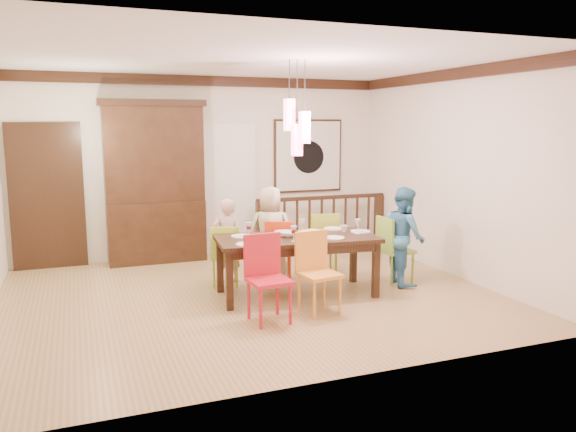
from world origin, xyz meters
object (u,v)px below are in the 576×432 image
object	(u,v)px
chair_end_right	(396,245)
person_far_mid	(271,232)
balustrade	(322,223)
china_hutch	(155,182)
person_end_right	(404,236)
dining_table	(297,244)
chair_far_left	(225,251)
person_far_left	(227,241)

from	to	relation	value
chair_end_right	person_far_mid	xyz separation A→B (m)	(-1.51, 0.84, 0.13)
balustrade	china_hutch	bearing A→B (deg)	172.98
person_far_mid	person_end_right	size ratio (longest dim) A/B	0.98
dining_table	person_far_mid	bearing A→B (deg)	97.65
chair_end_right	person_far_mid	distance (m)	1.73
chair_far_left	person_far_mid	xyz separation A→B (m)	(0.71, 0.16, 0.17)
balustrade	person_end_right	xyz separation A→B (m)	(0.25, -2.13, 0.16)
balustrade	person_far_mid	xyz separation A→B (m)	(-1.32, -1.19, 0.15)
dining_table	person_far_mid	world-z (taller)	person_far_mid
person_far_left	dining_table	bearing A→B (deg)	130.12
person_far_mid	person_far_left	bearing A→B (deg)	24.13
chair_end_right	person_far_left	xyz separation A→B (m)	(-2.15, 0.82, 0.06)
dining_table	china_hutch	size ratio (longest dim) A/B	0.82
chair_far_left	person_far_left	world-z (taller)	person_far_left
dining_table	balustrade	distance (m)	2.46
china_hutch	balustrade	world-z (taller)	china_hutch
chair_end_right	person_far_mid	world-z (taller)	person_far_mid
person_far_left	person_far_mid	distance (m)	0.64
chair_end_right	balustrade	world-z (taller)	balustrade
chair_end_right	china_hutch	distance (m)	3.80
chair_far_left	person_far_left	size ratio (longest dim) A/B	0.71
balustrade	person_far_left	bearing A→B (deg)	-147.85
person_far_left	person_far_mid	size ratio (longest dim) A/B	0.89
person_far_mid	dining_table	bearing A→B (deg)	114.39
chair_far_left	person_far_mid	size ratio (longest dim) A/B	0.64
china_hutch	person_far_left	bearing A→B (deg)	-64.92
chair_far_left	person_end_right	bearing A→B (deg)	174.54
china_hutch	person_far_left	distance (m)	1.85
chair_end_right	person_far_mid	bearing A→B (deg)	59.78
chair_end_right	person_end_right	bearing A→B (deg)	-151.02
chair_far_left	person_far_left	distance (m)	0.19
balustrade	chair_end_right	bearing A→B (deg)	-84.18
person_far_left	person_end_right	size ratio (longest dim) A/B	0.87
person_far_mid	person_end_right	xyz separation A→B (m)	(1.57, -0.94, 0.01)
dining_table	china_hutch	xyz separation A→B (m)	(-1.40, 2.44, 0.60)
china_hutch	balustrade	xyz separation A→B (m)	(2.68, -0.35, -0.76)
person_end_right	chair_far_left	bearing A→B (deg)	80.20
china_hutch	person_far_mid	xyz separation A→B (m)	(1.37, -1.54, -0.61)
dining_table	chair_far_left	bearing A→B (deg)	140.77
dining_table	person_end_right	size ratio (longest dim) A/B	1.57
person_end_right	person_far_left	bearing A→B (deg)	76.42
chair_end_right	person_end_right	world-z (taller)	person_end_right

